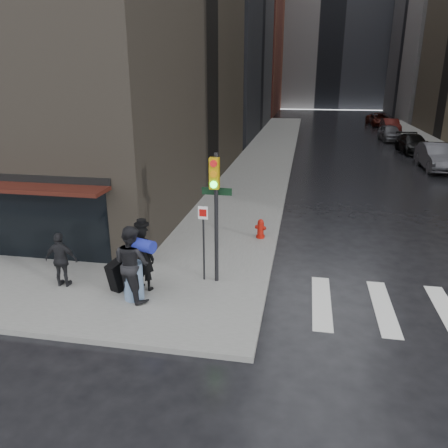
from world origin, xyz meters
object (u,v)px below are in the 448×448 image
(fire_hydrant, at_px, (261,229))
(man_jeans, at_px, (132,263))
(parked_car_3, at_px, (413,144))
(parked_car_5, at_px, (390,126))
(parked_car_6, at_px, (380,120))
(man_greycoat, at_px, (61,260))
(parked_car_2, at_px, (437,157))
(traffic_light, at_px, (214,202))
(parked_car_4, at_px, (390,133))
(man_overcoat, at_px, (138,260))

(fire_hydrant, bearing_deg, man_jeans, -118.58)
(parked_car_3, distance_m, parked_car_5, 13.06)
(parked_car_6, bearing_deg, parked_car_3, -96.76)
(parked_car_6, bearing_deg, man_jeans, -111.42)
(man_greycoat, bearing_deg, parked_car_5, -113.69)
(man_jeans, bearing_deg, parked_car_2, -92.75)
(traffic_light, xyz_separation_m, fire_hydrant, (0.92, 3.84, -2.09))
(man_jeans, bearing_deg, parked_car_6, -76.14)
(parked_car_3, relative_size, parked_car_6, 0.93)
(parked_car_3, relative_size, parked_car_4, 1.14)
(parked_car_3, bearing_deg, man_greycoat, -121.92)
(man_jeans, distance_m, parked_car_5, 41.82)
(fire_hydrant, bearing_deg, parked_car_2, 56.72)
(man_overcoat, bearing_deg, traffic_light, -136.44)
(parked_car_6, bearing_deg, man_overcoat, -111.67)
(traffic_light, height_order, parked_car_5, traffic_light)
(man_overcoat, height_order, parked_car_3, man_overcoat)
(man_jeans, relative_size, parked_car_6, 0.40)
(traffic_light, relative_size, fire_hydrant, 5.23)
(man_jeans, distance_m, fire_hydrant, 5.97)
(fire_hydrant, height_order, parked_car_5, parked_car_5)
(traffic_light, height_order, parked_car_2, traffic_light)
(man_jeans, bearing_deg, fire_hydrant, -89.22)
(man_greycoat, relative_size, parked_car_5, 0.37)
(man_jeans, distance_m, parked_car_3, 29.50)
(fire_hydrant, distance_m, parked_car_3, 23.58)
(parked_car_4, bearing_deg, man_overcoat, -112.65)
(traffic_light, height_order, parked_car_4, traffic_light)
(traffic_light, relative_size, parked_car_6, 0.72)
(man_jeans, relative_size, parked_car_3, 0.43)
(man_greycoat, bearing_deg, fire_hydrant, -138.77)
(man_greycoat, relative_size, fire_hydrant, 2.22)
(parked_car_3, height_order, parked_car_5, parked_car_5)
(man_greycoat, bearing_deg, traffic_light, -168.65)
(man_overcoat, relative_size, parked_car_4, 0.49)
(man_overcoat, distance_m, parked_car_3, 29.02)
(man_overcoat, distance_m, parked_car_2, 23.37)
(man_overcoat, relative_size, parked_car_2, 0.41)
(fire_hydrant, bearing_deg, parked_car_6, 76.31)
(parked_car_2, bearing_deg, man_greycoat, -127.08)
(man_greycoat, bearing_deg, parked_car_3, -121.84)
(man_greycoat, relative_size, parked_car_6, 0.31)
(parked_car_3, bearing_deg, parked_car_5, 85.39)
(man_jeans, height_order, traffic_light, traffic_light)
(man_jeans, height_order, fire_hydrant, man_jeans)
(parked_car_2, height_order, parked_car_5, parked_car_2)
(fire_hydrant, bearing_deg, parked_car_5, 73.59)
(fire_hydrant, height_order, parked_car_2, parked_car_2)
(parked_car_3, bearing_deg, fire_hydrant, -116.94)
(parked_car_4, distance_m, parked_car_6, 13.09)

